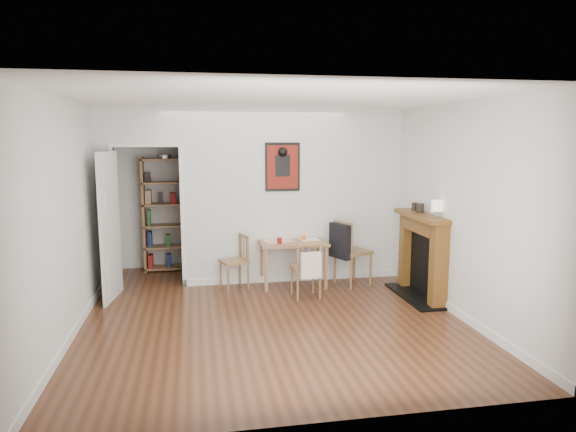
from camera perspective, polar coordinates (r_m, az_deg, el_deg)
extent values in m
plane|color=#552F1B|center=(6.59, -2.08, -10.59)|extent=(5.20, 5.20, 0.00)
plane|color=silver|center=(8.85, -4.55, 2.95)|extent=(4.50, 0.00, 4.50)
plane|color=silver|center=(3.77, 3.54, -4.70)|extent=(4.50, 0.00, 4.50)
plane|color=silver|center=(6.37, -22.60, 0.12)|extent=(0.00, 5.20, 5.20)
plane|color=silver|center=(6.97, 16.50, 1.10)|extent=(0.00, 5.20, 5.20)
plane|color=white|center=(6.24, -2.21, 12.58)|extent=(5.20, 5.20, 0.00)
cube|color=silver|center=(7.75, 0.59, 2.18)|extent=(3.35, 0.10, 2.60)
cube|color=silver|center=(7.71, -19.53, 1.65)|extent=(0.25, 0.10, 2.60)
cube|color=silver|center=(7.59, -15.58, 9.49)|extent=(0.90, 0.10, 0.55)
cube|color=silver|center=(7.73, -18.73, -0.35)|extent=(0.06, 0.14, 2.05)
cube|color=silver|center=(7.65, -11.60, -0.16)|extent=(0.06, 0.14, 2.05)
cube|color=silver|center=(7.93, 0.66, -6.88)|extent=(3.35, 0.02, 0.10)
cube|color=silver|center=(6.10, -23.02, -12.40)|extent=(0.02, 4.00, 0.10)
cube|color=silver|center=(6.72, 18.29, -10.20)|extent=(0.02, 4.00, 0.10)
cube|color=silver|center=(7.28, -19.17, -1.11)|extent=(0.15, 0.80, 2.00)
cube|color=black|center=(7.62, -0.61, 5.47)|extent=(0.52, 0.02, 0.72)
cube|color=maroon|center=(7.61, -0.60, 5.46)|extent=(0.46, 0.00, 0.64)
cube|color=#956D45|center=(7.55, 0.54, -3.00)|extent=(0.98, 0.62, 0.04)
cube|color=#956D45|center=(7.31, -2.45, -6.08)|extent=(0.04, 0.04, 0.63)
cube|color=#956D45|center=(7.47, 4.21, -5.76)|extent=(0.04, 0.04, 0.63)
cube|color=#956D45|center=(7.80, -2.97, -5.13)|extent=(0.04, 0.04, 0.63)
cube|color=#956D45|center=(7.96, 3.28, -4.86)|extent=(0.04, 0.04, 0.63)
cube|color=black|center=(7.52, 5.76, -2.79)|extent=(0.26, 0.41, 0.51)
cube|color=beige|center=(6.85, 2.48, -5.43)|extent=(0.28, 0.11, 0.35)
cube|color=#956D45|center=(8.69, -15.70, 0.13)|extent=(0.04, 0.32, 1.87)
cube|color=#956D45|center=(8.65, -10.77, 0.27)|extent=(0.04, 0.32, 1.87)
cube|color=#956D45|center=(8.83, -13.04, -5.56)|extent=(0.79, 0.32, 0.03)
cube|color=#956D45|center=(8.69, -13.20, -1.02)|extent=(0.79, 0.32, 0.03)
cube|color=#956D45|center=(8.58, -13.45, 6.13)|extent=(0.79, 0.32, 0.03)
cube|color=maroon|center=(8.66, -13.24, 0.20)|extent=(0.69, 0.26, 0.26)
cube|color=brown|center=(6.84, 16.40, -5.42)|extent=(0.20, 0.16, 1.10)
cube|color=brown|center=(7.72, 13.11, -3.72)|extent=(0.20, 0.16, 1.10)
cube|color=brown|center=(7.16, 14.61, -0.01)|extent=(0.30, 1.21, 0.06)
cube|color=brown|center=(7.19, 14.79, -1.02)|extent=(0.20, 0.85, 0.20)
cube|color=black|center=(7.32, 15.05, -5.25)|extent=(0.08, 0.81, 0.88)
cube|color=black|center=(7.39, 14.07, -8.59)|extent=(0.45, 1.25, 0.03)
cylinder|color=maroon|center=(7.40, -0.96, -2.75)|extent=(0.07, 0.07, 0.09)
sphere|color=#FF5A0D|center=(7.64, 1.71, -2.42)|extent=(0.08, 0.08, 0.08)
cube|color=beige|center=(7.59, -1.11, -2.78)|extent=(0.50, 0.42, 0.00)
cube|color=white|center=(7.68, 2.41, -2.62)|extent=(0.30, 0.24, 0.01)
cylinder|color=silver|center=(6.88, 16.19, 0.19)|extent=(0.07, 0.07, 0.08)
cylinder|color=beige|center=(6.87, 16.23, 1.11)|extent=(0.14, 0.14, 0.14)
cylinder|color=black|center=(7.26, 14.47, 0.87)|extent=(0.11, 0.11, 0.13)
cylinder|color=black|center=(7.49, 13.91, 1.05)|extent=(0.09, 0.09, 0.11)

